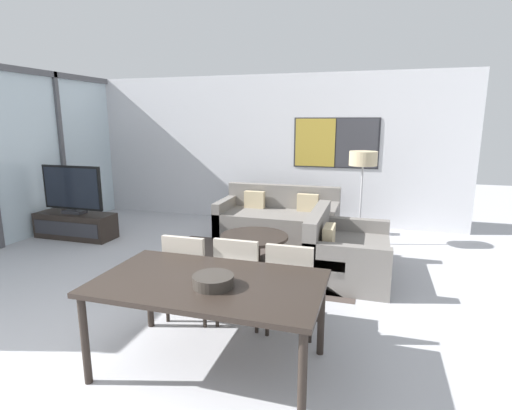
{
  "coord_description": "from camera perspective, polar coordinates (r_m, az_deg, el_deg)",
  "views": [
    {
      "loc": [
        2.21,
        -1.64,
        1.98
      ],
      "look_at": [
        0.84,
        2.92,
        0.95
      ],
      "focal_mm": 28.0,
      "sensor_mm": 36.0,
      "label": 1
    }
  ],
  "objects": [
    {
      "name": "tv_console",
      "position": [
        7.43,
        -24.36,
        -2.67
      ],
      "size": [
        1.36,
        0.48,
        0.42
      ],
      "color": "black",
      "rests_on": "ground_plane"
    },
    {
      "name": "dining_chair_right",
      "position": [
        3.76,
        5.12,
        -10.97
      ],
      "size": [
        0.46,
        0.46,
        0.89
      ],
      "color": "#B2A899",
      "rests_on": "ground_plane"
    },
    {
      "name": "dining_chair_left",
      "position": [
        4.04,
        -9.41,
        -9.38
      ],
      "size": [
        0.46,
        0.46,
        0.89
      ],
      "color": "#B2A899",
      "rests_on": "ground_plane"
    },
    {
      "name": "floor_lamp",
      "position": [
        6.42,
        15.03,
        5.75
      ],
      "size": [
        0.43,
        0.43,
        1.49
      ],
      "color": "#2D2D33",
      "rests_on": "ground_plane"
    },
    {
      "name": "fruit_bowl",
      "position": [
        3.04,
        -6.13,
        -10.63
      ],
      "size": [
        0.31,
        0.31,
        0.09
      ],
      "color": "#332D28",
      "rests_on": "dining_table"
    },
    {
      "name": "sofa_main",
      "position": [
        6.93,
        3.24,
        -2.09
      ],
      "size": [
        2.02,
        0.99,
        0.83
      ],
      "color": "slate",
      "rests_on": "ground_plane"
    },
    {
      "name": "area_rug",
      "position": [
        5.67,
        -0.25,
        -8.17
      ],
      "size": [
        2.86,
        1.87,
        0.01
      ],
      "color": "#473D38",
      "rests_on": "ground_plane"
    },
    {
      "name": "coffee_table",
      "position": [
        5.58,
        -0.25,
        -5.32
      ],
      "size": [
        0.94,
        0.94,
        0.4
      ],
      "color": "black",
      "rests_on": "ground_plane"
    },
    {
      "name": "sofa_side",
      "position": [
        5.29,
        12.25,
        -6.92
      ],
      "size": [
        0.99,
        1.42,
        0.83
      ],
      "rotation": [
        0.0,
        0.0,
        1.57
      ],
      "color": "slate",
      "rests_on": "ground_plane"
    },
    {
      "name": "wall_back",
      "position": [
        7.84,
        0.68,
        7.99
      ],
      "size": [
        7.74,
        0.09,
        2.8
      ],
      "color": "silver",
      "rests_on": "ground_plane"
    },
    {
      "name": "dining_chair_centre",
      "position": [
        3.9,
        -2.25,
        -10.03
      ],
      "size": [
        0.46,
        0.46,
        0.89
      ],
      "color": "#B2A899",
      "rests_on": "ground_plane"
    },
    {
      "name": "television",
      "position": [
        7.31,
        -24.77,
        1.98
      ],
      "size": [
        1.13,
        0.2,
        0.81
      ],
      "color": "#2D2D33",
      "rests_on": "tv_console"
    },
    {
      "name": "dining_table",
      "position": [
        3.19,
        -6.72,
        -11.77
      ],
      "size": [
        1.76,
        1.02,
        0.75
      ],
      "color": "black",
      "rests_on": "ground_plane"
    }
  ]
}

